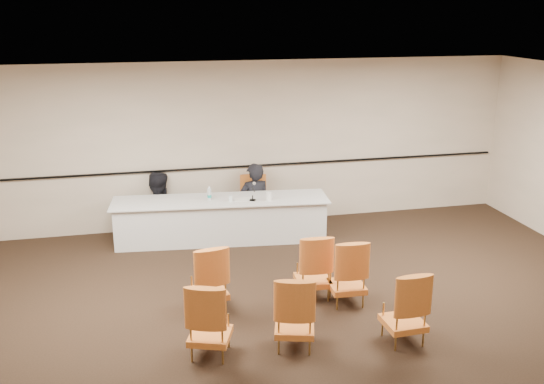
{
  "coord_description": "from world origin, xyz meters",
  "views": [
    {
      "loc": [
        -1.96,
        -6.61,
        3.9
      ],
      "look_at": [
        0.14,
        2.6,
        1.0
      ],
      "focal_mm": 40.0,
      "sensor_mm": 36.0,
      "label": 1
    }
  ],
  "objects": [
    {
      "name": "floor",
      "position": [
        0.0,
        0.0,
        0.0
      ],
      "size": [
        10.0,
        10.0,
        0.0
      ],
      "primitive_type": "plane",
      "color": "black",
      "rests_on": "ground"
    },
    {
      "name": "ceiling",
      "position": [
        0.0,
        0.0,
        3.0
      ],
      "size": [
        10.0,
        10.0,
        0.0
      ],
      "primitive_type": "plane",
      "rotation": [
        3.14,
        0.0,
        0.0
      ],
      "color": "silver",
      "rests_on": "ground"
    },
    {
      "name": "wall_back",
      "position": [
        0.0,
        4.0,
        1.5
      ],
      "size": [
        10.0,
        0.04,
        3.0
      ],
      "primitive_type": "cube",
      "color": "beige",
      "rests_on": "ground"
    },
    {
      "name": "wall_rail",
      "position": [
        0.0,
        3.96,
        1.1
      ],
      "size": [
        9.8,
        0.04,
        0.03
      ],
      "primitive_type": "cube",
      "color": "black",
      "rests_on": "wall_back"
    },
    {
      "name": "panel_table",
      "position": [
        -0.62,
        3.2,
        0.37
      ],
      "size": [
        3.75,
        1.22,
        0.74
      ],
      "primitive_type": null,
      "rotation": [
        0.0,
        0.0,
        -0.1
      ],
      "color": "silver",
      "rests_on": "ground"
    },
    {
      "name": "panelist_main",
      "position": [
        0.06,
        3.68,
        0.39
      ],
      "size": [
        0.65,
        0.47,
        1.65
      ],
      "primitive_type": "imported",
      "rotation": [
        0.0,
        0.0,
        3.27
      ],
      "color": "black",
      "rests_on": "ground"
    },
    {
      "name": "panelist_main_chair",
      "position": [
        0.06,
        3.68,
        0.47
      ],
      "size": [
        0.55,
        0.55,
        0.95
      ],
      "primitive_type": null,
      "rotation": [
        0.0,
        0.0,
        -0.1
      ],
      "color": "#B86421",
      "rests_on": "ground"
    },
    {
      "name": "panelist_second",
      "position": [
        -1.67,
        3.86,
        0.27
      ],
      "size": [
        0.9,
        0.75,
        1.69
      ],
      "primitive_type": "imported",
      "rotation": [
        0.0,
        0.0,
        3.01
      ],
      "color": "black",
      "rests_on": "ground"
    },
    {
      "name": "panelist_second_chair",
      "position": [
        -1.67,
        3.86,
        0.47
      ],
      "size": [
        0.55,
        0.55,
        0.95
      ],
      "primitive_type": null,
      "rotation": [
        0.0,
        0.0,
        -0.1
      ],
      "color": "#B86421",
      "rests_on": "ground"
    },
    {
      "name": "papers",
      "position": [
        -0.26,
        3.12,
        0.74
      ],
      "size": [
        0.31,
        0.23,
        0.0
      ],
      "primitive_type": "cube",
      "rotation": [
        0.0,
        0.0,
        0.05
      ],
      "color": "silver",
      "rests_on": "panel_table"
    },
    {
      "name": "microphone",
      "position": [
        -0.1,
        3.01,
        0.88
      ],
      "size": [
        0.18,
        0.23,
        0.29
      ],
      "primitive_type": null,
      "rotation": [
        0.0,
        0.0,
        -0.39
      ],
      "color": "black",
      "rests_on": "panel_table"
    },
    {
      "name": "water_bottle",
      "position": [
        -0.81,
        3.22,
        0.86
      ],
      "size": [
        0.1,
        0.1,
        0.24
      ],
      "primitive_type": null,
      "rotation": [
        0.0,
        0.0,
        -0.54
      ],
      "color": "teal",
      "rests_on": "panel_table"
    },
    {
      "name": "drinking_glass",
      "position": [
        -0.47,
        3.06,
        0.79
      ],
      "size": [
        0.08,
        0.08,
        0.1
      ],
      "primitive_type": "cylinder",
      "rotation": [
        0.0,
        0.0,
        -0.38
      ],
      "color": "white",
      "rests_on": "panel_table"
    },
    {
      "name": "coffee_cup",
      "position": [
        0.17,
        2.97,
        0.81
      ],
      "size": [
        0.12,
        0.12,
        0.14
      ],
      "primitive_type": "cylinder",
      "rotation": [
        0.0,
        0.0,
        -0.48
      ],
      "color": "white",
      "rests_on": "panel_table"
    },
    {
      "name": "aud_chair_front_left",
      "position": [
        -1.16,
        0.7,
        0.47
      ],
      "size": [
        0.57,
        0.57,
        0.95
      ],
      "primitive_type": null,
      "rotation": [
        0.0,
        0.0,
        0.16
      ],
      "color": "#B86421",
      "rests_on": "ground"
    },
    {
      "name": "aud_chair_front_mid",
      "position": [
        0.31,
        0.77,
        0.47
      ],
      "size": [
        0.53,
        0.53,
        0.95
      ],
      "primitive_type": null,
      "rotation": [
        0.0,
        0.0,
        -0.06
      ],
      "color": "#B86421",
      "rests_on": "ground"
    },
    {
      "name": "aud_chair_front_right",
      "position": [
        0.7,
        0.48,
        0.47
      ],
      "size": [
        0.53,
        0.53,
        0.95
      ],
      "primitive_type": null,
      "rotation": [
        0.0,
        0.0,
        -0.05
      ],
      "color": "#B86421",
      "rests_on": "ground"
    },
    {
      "name": "aud_chair_back_left",
      "position": [
        -1.28,
        -0.39,
        0.47
      ],
      "size": [
        0.64,
        0.64,
        0.95
      ],
      "primitive_type": null,
      "rotation": [
        0.0,
        0.0,
        -0.34
      ],
      "color": "#B86421",
      "rests_on": "ground"
    },
    {
      "name": "aud_chair_back_mid",
      "position": [
        -0.28,
        -0.44,
        0.47
      ],
      "size": [
        0.62,
        0.62,
        0.95
      ],
      "primitive_type": null,
      "rotation": [
        0.0,
        0.0,
        -0.28
      ],
      "color": "#B86421",
      "rests_on": "ground"
    },
    {
      "name": "aud_chair_back_right",
      "position": [
        1.03,
        -0.61,
        0.47
      ],
      "size": [
        0.52,
        0.52,
        0.95
      ],
      "primitive_type": null,
      "rotation": [
        0.0,
        0.0,
        0.04
      ],
      "color": "#B86421",
      "rests_on": "ground"
    }
  ]
}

